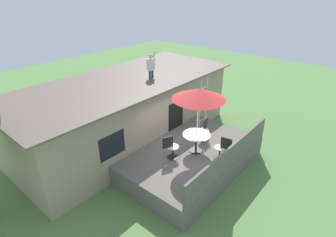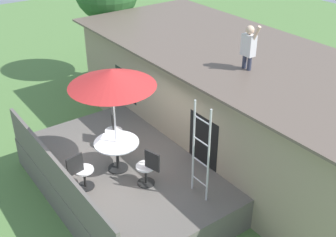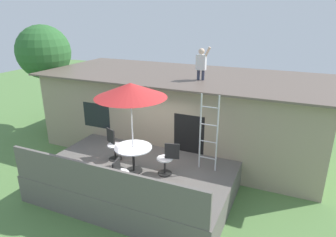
# 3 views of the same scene
# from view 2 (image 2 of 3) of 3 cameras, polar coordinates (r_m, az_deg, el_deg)

# --- Properties ---
(ground_plane) EXTENTS (40.00, 40.00, 0.00)m
(ground_plane) POSITION_cam_2_polar(r_m,az_deg,el_deg) (10.83, -5.73, -9.65)
(ground_plane) COLOR #567F42
(house) EXTENTS (10.50, 4.50, 2.88)m
(house) POSITION_cam_2_polar(r_m,az_deg,el_deg) (11.90, 8.93, 2.33)
(house) COLOR gray
(house) RESTS_ON ground
(deck) EXTENTS (5.49, 3.43, 0.80)m
(deck) POSITION_cam_2_polar(r_m,az_deg,el_deg) (10.58, -5.84, -7.97)
(deck) COLOR #605B56
(deck) RESTS_ON ground
(deck_railing) EXTENTS (5.39, 0.08, 0.90)m
(deck_railing) POSITION_cam_2_polar(r_m,az_deg,el_deg) (9.54, -14.76, -7.27)
(deck_railing) COLOR #605B56
(deck_railing) RESTS_ON deck
(patio_table) EXTENTS (1.04, 1.04, 0.74)m
(patio_table) POSITION_cam_2_polar(r_m,az_deg,el_deg) (9.91, -6.86, -3.92)
(patio_table) COLOR black
(patio_table) RESTS_ON deck
(patio_umbrella) EXTENTS (1.90, 1.90, 2.54)m
(patio_umbrella) POSITION_cam_2_polar(r_m,az_deg,el_deg) (9.07, -7.51, 5.42)
(patio_umbrella) COLOR silver
(patio_umbrella) RESTS_ON deck
(step_ladder) EXTENTS (0.52, 0.04, 2.20)m
(step_ladder) POSITION_cam_2_polar(r_m,az_deg,el_deg) (8.81, 4.42, -4.48)
(step_ladder) COLOR silver
(step_ladder) RESTS_ON deck
(person_figure) EXTENTS (0.47, 0.20, 1.11)m
(person_figure) POSITION_cam_2_polar(r_m,az_deg,el_deg) (10.06, 10.77, 9.70)
(person_figure) COLOR #33384C
(person_figure) RESTS_ON house
(patio_chair_left) EXTENTS (0.59, 0.44, 0.92)m
(patio_chair_left) POSITION_cam_2_polar(r_m,az_deg,el_deg) (10.87, -7.31, -1.47)
(patio_chair_left) COLOR black
(patio_chair_left) RESTS_ON deck
(patio_chair_right) EXTENTS (0.61, 0.44, 0.92)m
(patio_chair_right) POSITION_cam_2_polar(r_m,az_deg,el_deg) (9.43, -2.68, -6.60)
(patio_chair_right) COLOR black
(patio_chair_right) RESTS_ON deck
(patio_chair_near) EXTENTS (0.44, 0.62, 0.92)m
(patio_chair_near) POSITION_cam_2_polar(r_m,az_deg,el_deg) (9.50, -11.56, -6.95)
(patio_chair_near) COLOR black
(patio_chair_near) RESTS_ON deck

